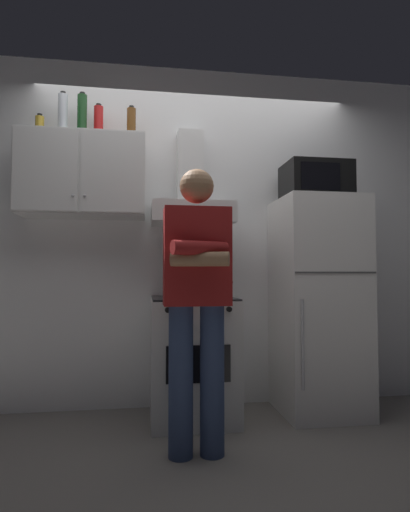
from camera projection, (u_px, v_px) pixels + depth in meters
name	position (u px, v px, depth m)	size (l,w,h in m)	color
ground_plane	(205.00, 432.00, 2.68)	(7.00, 7.00, 0.00)	slate
back_wall_tiled	(194.00, 235.00, 3.33)	(4.80, 0.10, 2.70)	white
upper_cabinet	(83.00, 176.00, 3.01)	(0.90, 0.37, 0.60)	silver
stove_oven	(193.00, 357.00, 2.94)	(0.60, 0.62, 0.87)	white
range_hood	(191.00, 199.00, 3.12)	(0.60, 0.44, 0.75)	white
refrigerator	(318.00, 305.00, 3.09)	(0.60, 0.62, 1.60)	white
microwave	(316.00, 182.00, 3.15)	(0.48, 0.37, 0.28)	black
person_standing	(197.00, 296.00, 2.35)	(0.38, 0.33, 1.64)	navy
cooking_pot	(214.00, 288.00, 2.86)	(0.27, 0.17, 0.12)	#B7BABF
bottle_soda_red	(99.00, 122.00, 3.08)	(0.07, 0.07, 0.26)	red
bottle_wine_green	(82.00, 115.00, 3.05)	(0.07, 0.07, 0.33)	#19471E
bottle_beer_brown	(131.00, 124.00, 3.11)	(0.07, 0.07, 0.26)	brown
bottle_vodka_clear	(63.00, 114.00, 3.02)	(0.07, 0.07, 0.32)	silver
bottle_spice_jar	(40.00, 126.00, 3.01)	(0.06, 0.06, 0.16)	gold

